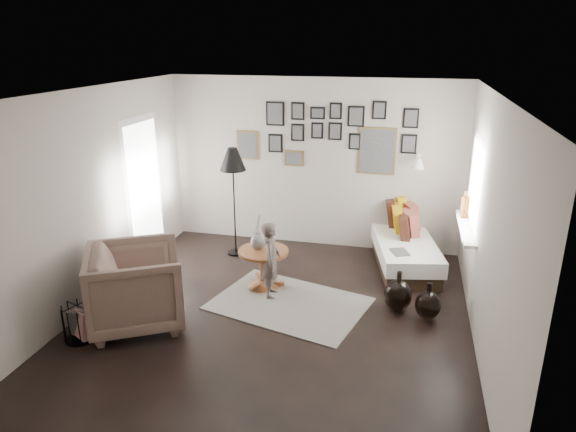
% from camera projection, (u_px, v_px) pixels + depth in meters
% --- Properties ---
extents(ground, '(4.80, 4.80, 0.00)m').
position_uv_depth(ground, '(274.00, 316.00, 6.09)').
color(ground, black).
rests_on(ground, ground).
extents(wall_back, '(4.50, 0.00, 4.50)m').
position_uv_depth(wall_back, '(314.00, 164.00, 7.87)').
color(wall_back, '#ACA396').
rests_on(wall_back, ground).
extents(wall_front, '(4.50, 0.00, 4.50)m').
position_uv_depth(wall_front, '(181.00, 324.00, 3.46)').
color(wall_front, '#ACA396').
rests_on(wall_front, ground).
extents(wall_left, '(0.00, 4.80, 4.80)m').
position_uv_depth(wall_left, '(92.00, 199.00, 6.16)').
color(wall_left, '#ACA396').
rests_on(wall_left, ground).
extents(wall_right, '(0.00, 4.80, 4.80)m').
position_uv_depth(wall_right, '(488.00, 230.00, 5.17)').
color(wall_right, '#ACA396').
rests_on(wall_right, ground).
extents(ceiling, '(4.80, 4.80, 0.00)m').
position_uv_depth(ceiling, '(272.00, 93.00, 5.24)').
color(ceiling, white).
rests_on(ceiling, wall_back).
extents(door_left, '(0.00, 2.14, 2.14)m').
position_uv_depth(door_left, '(144.00, 192.00, 7.34)').
color(door_left, white).
rests_on(door_left, wall_left).
extents(window_right, '(0.15, 1.32, 1.30)m').
position_uv_depth(window_right, '(465.00, 220.00, 6.54)').
color(window_right, white).
rests_on(window_right, wall_right).
extents(gallery_wall, '(2.74, 0.03, 1.08)m').
position_uv_depth(gallery_wall, '(333.00, 136.00, 7.64)').
color(gallery_wall, brown).
rests_on(gallery_wall, wall_back).
extents(wall_sconce, '(0.18, 0.36, 0.16)m').
position_uv_depth(wall_sconce, '(418.00, 163.00, 7.23)').
color(wall_sconce, white).
rests_on(wall_sconce, wall_back).
extents(rug, '(2.08, 1.70, 0.01)m').
position_uv_depth(rug, '(289.00, 303.00, 6.38)').
color(rug, beige).
rests_on(rug, ground).
extents(pedestal_table, '(0.66, 0.66, 0.52)m').
position_uv_depth(pedestal_table, '(264.00, 270.00, 6.75)').
color(pedestal_table, brown).
rests_on(pedestal_table, ground).
extents(vase, '(0.19, 0.19, 0.47)m').
position_uv_depth(vase, '(258.00, 239.00, 6.65)').
color(vase, black).
rests_on(vase, pedestal_table).
extents(candles, '(0.11, 0.11, 0.25)m').
position_uv_depth(candles, '(271.00, 243.00, 6.60)').
color(candles, black).
rests_on(candles, pedestal_table).
extents(daybed, '(1.14, 1.94, 0.89)m').
position_uv_depth(daybed, '(404.00, 244.00, 7.48)').
color(daybed, black).
rests_on(daybed, ground).
extents(magazine_on_daybed, '(0.29, 0.33, 0.01)m').
position_uv_depth(magazine_on_daybed, '(400.00, 252.00, 6.87)').
color(magazine_on_daybed, black).
rests_on(magazine_on_daybed, daybed).
extents(armchair, '(1.38, 1.37, 0.93)m').
position_uv_depth(armchair, '(136.00, 287.00, 5.80)').
color(armchair, brown).
rests_on(armchair, ground).
extents(armchair_cushion, '(0.58, 0.58, 0.19)m').
position_uv_depth(armchair_cushion, '(141.00, 284.00, 5.83)').
color(armchair_cushion, silver).
rests_on(armchair_cushion, armchair).
extents(floor_lamp, '(0.38, 0.38, 1.64)m').
position_uv_depth(floor_lamp, '(233.00, 163.00, 7.41)').
color(floor_lamp, black).
rests_on(floor_lamp, ground).
extents(magazine_basket, '(0.42, 0.42, 0.41)m').
position_uv_depth(magazine_basket, '(79.00, 322.00, 5.57)').
color(magazine_basket, black).
rests_on(magazine_basket, ground).
extents(demijohn_large, '(0.34, 0.34, 0.51)m').
position_uv_depth(demijohn_large, '(398.00, 295.00, 6.17)').
color(demijohn_large, black).
rests_on(demijohn_large, ground).
extents(demijohn_small, '(0.30, 0.30, 0.46)m').
position_uv_depth(demijohn_small, '(428.00, 305.00, 5.99)').
color(demijohn_small, black).
rests_on(demijohn_small, ground).
extents(child, '(0.29, 0.39, 0.99)m').
position_uv_depth(child, '(271.00, 260.00, 6.42)').
color(child, '#554843').
rests_on(child, ground).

